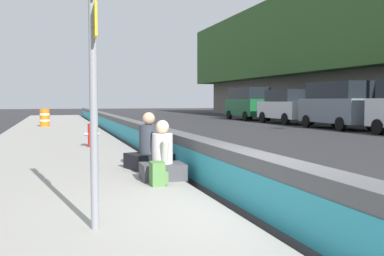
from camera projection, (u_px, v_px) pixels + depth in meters
The scene contains 12 objects.
ground_plane at pixel (265, 220), 6.04m from camera, with size 160.00×160.00×0.00m, color #2B2B2D.
sidewalk_strip at pixel (56, 231), 5.27m from camera, with size 80.00×4.40×0.14m, color gray.
jersey_barrier at pixel (265, 188), 6.01m from camera, with size 76.00×0.45×0.85m.
route_sign_post at pixel (93, 41), 5.00m from camera, with size 0.44×0.09×3.60m.
fire_hydrant at pixel (92, 132), 14.03m from camera, with size 0.26×0.46×0.88m.
seated_person_foreground at pixel (163, 161), 8.30m from camera, with size 0.69×0.79×1.08m.
seated_person_middle at pixel (149, 151), 9.63m from camera, with size 0.93×1.02×1.19m.
backpack at pixel (158, 174), 7.72m from camera, with size 0.32×0.28×0.40m.
construction_barrel at pixel (45, 118), 24.89m from camera, with size 0.54×0.54×0.95m.
parked_car_fourth at pixel (338, 104), 24.83m from camera, with size 5.11×2.12×2.56m.
parked_car_midline at pixel (286, 106), 30.43m from camera, with size 4.85×2.16×2.28m.
parked_car_far at pixel (248, 103), 36.20m from camera, with size 5.12×2.14×2.56m.
Camera 1 is at (-5.42, 2.64, 1.58)m, focal length 42.74 mm.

